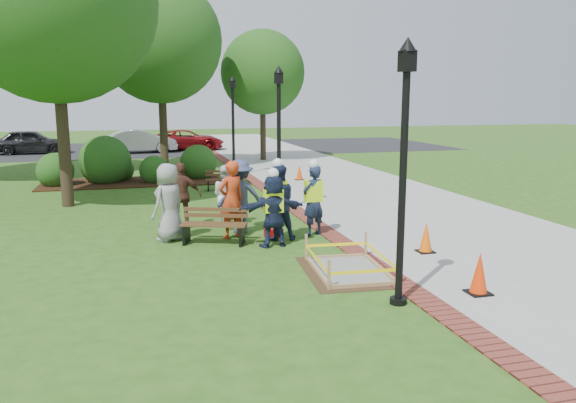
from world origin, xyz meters
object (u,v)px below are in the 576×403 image
object	(u,v)px
bench_near	(214,233)
lamp_near	(404,154)
hivis_worker_c	(278,200)
wet_concrete_pad	(349,260)
cone_front	(479,274)
hivis_worker_a	(273,208)
hivis_worker_b	(313,198)

from	to	relation	value
bench_near	lamp_near	size ratio (longest dim) A/B	0.37
lamp_near	hivis_worker_c	world-z (taller)	lamp_near
wet_concrete_pad	cone_front	bearing A→B (deg)	-46.75
bench_near	hivis_worker_a	xyz separation A→B (m)	(1.28, -0.57, 0.64)
bench_near	lamp_near	distance (m)	5.68
hivis_worker_a	cone_front	bearing A→B (deg)	-56.66
cone_front	lamp_near	xyz separation A→B (m)	(-1.53, -0.03, 2.12)
cone_front	hivis_worker_b	world-z (taller)	hivis_worker_b
lamp_near	hivis_worker_b	bearing A→B (deg)	89.23
hivis_worker_b	hivis_worker_c	xyz separation A→B (m)	(-0.94, -0.17, 0.03)
bench_near	hivis_worker_b	world-z (taller)	hivis_worker_b
wet_concrete_pad	hivis_worker_b	xyz separation A→B (m)	(0.22, 3.01, 0.70)
wet_concrete_pad	hivis_worker_c	distance (m)	3.02
cone_front	hivis_worker_a	distance (m)	4.86
wet_concrete_pad	bench_near	distance (m)	3.60
cone_front	hivis_worker_c	world-z (taller)	hivis_worker_c
hivis_worker_c	bench_near	bearing A→B (deg)	-178.80
wet_concrete_pad	cone_front	xyz separation A→B (m)	(1.69, -1.79, 0.13)
hivis_worker_a	hivis_worker_c	world-z (taller)	hivis_worker_c
lamp_near	hivis_worker_a	distance (m)	4.51
cone_front	lamp_near	bearing A→B (deg)	-178.73
wet_concrete_pad	lamp_near	xyz separation A→B (m)	(0.16, -1.83, 2.25)
bench_near	hivis_worker_a	distance (m)	1.54
wet_concrete_pad	hivis_worker_a	bearing A→B (deg)	113.36
wet_concrete_pad	hivis_worker_a	distance (m)	2.53
cone_front	lamp_near	world-z (taller)	lamp_near
cone_front	hivis_worker_c	xyz separation A→B (m)	(-2.40, 4.63, 0.60)
hivis_worker_a	bench_near	bearing A→B (deg)	156.20
cone_front	hivis_worker_b	size ratio (longest dim) A/B	0.40
lamp_near	hivis_worker_b	distance (m)	5.08
bench_near	cone_front	bearing A→B (deg)	-49.45
cone_front	hivis_worker_a	bearing A→B (deg)	123.34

